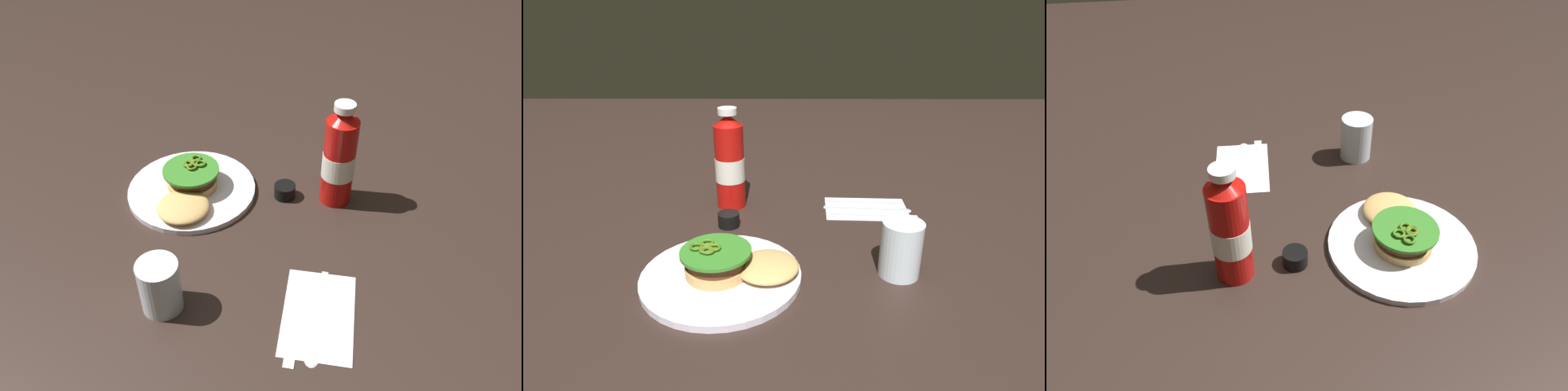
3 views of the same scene
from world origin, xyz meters
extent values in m
plane|color=black|center=(0.00, 0.00, 0.00)|extent=(3.00, 3.00, 0.00)
cylinder|color=white|center=(-0.07, -0.10, 0.01)|extent=(0.28, 0.28, 0.01)
cylinder|color=tan|center=(-0.08, -0.10, 0.02)|extent=(0.11, 0.11, 0.02)
cylinder|color=#512D19|center=(-0.08, -0.10, 0.04)|extent=(0.10, 0.10, 0.02)
cylinder|color=red|center=(-0.08, -0.10, 0.05)|extent=(0.09, 0.09, 0.01)
cylinder|color=#317623|center=(-0.08, -0.10, 0.06)|extent=(0.12, 0.12, 0.01)
torus|color=#4B6C14|center=(-0.08, -0.10, 0.06)|extent=(0.02, 0.02, 0.01)
torus|color=#447317|center=(-0.10, -0.08, 0.06)|extent=(0.02, 0.02, 0.01)
torus|color=#406514|center=(-0.11, -0.10, 0.06)|extent=(0.02, 0.02, 0.01)
torus|color=#406919|center=(-0.09, -0.11, 0.06)|extent=(0.02, 0.02, 0.01)
torus|color=#50681A|center=(-0.10, -0.11, 0.06)|extent=(0.02, 0.02, 0.01)
ellipsoid|color=tan|center=(0.01, -0.10, 0.03)|extent=(0.11, 0.11, 0.03)
cylinder|color=#B9100C|center=(-0.09, 0.21, 0.10)|extent=(0.07, 0.07, 0.19)
cone|color=#B9100C|center=(-0.09, 0.21, 0.21)|extent=(0.06, 0.06, 0.02)
cylinder|color=white|center=(-0.09, 0.21, 0.23)|extent=(0.04, 0.04, 0.01)
cylinder|color=white|center=(-0.09, 0.21, 0.09)|extent=(0.07, 0.07, 0.05)
cylinder|color=silver|center=(0.24, -0.08, 0.05)|extent=(0.07, 0.07, 0.10)
cylinder|color=black|center=(-0.09, 0.10, 0.02)|extent=(0.05, 0.05, 0.03)
cube|color=white|center=(0.22, 0.19, 0.00)|extent=(0.19, 0.13, 0.00)
cube|color=silver|center=(0.22, 0.15, 0.00)|extent=(0.17, 0.02, 0.00)
cube|color=silver|center=(0.29, 0.15, 0.00)|extent=(0.08, 0.02, 0.00)
cube|color=silver|center=(0.22, 0.19, 0.00)|extent=(0.20, 0.03, 0.00)
ellipsoid|color=silver|center=(0.31, 0.18, 0.00)|extent=(0.04, 0.03, 0.00)
cube|color=silver|center=(0.23, 0.22, 0.00)|extent=(0.18, 0.02, 0.00)
cube|color=silver|center=(0.30, 0.22, 0.00)|extent=(0.04, 0.02, 0.00)
camera|label=1|loc=(0.78, 0.16, 0.72)|focal=35.59mm
camera|label=2|loc=(0.04, -0.75, 0.44)|focal=30.58mm
camera|label=3|loc=(-0.68, 0.16, 0.66)|focal=33.01mm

